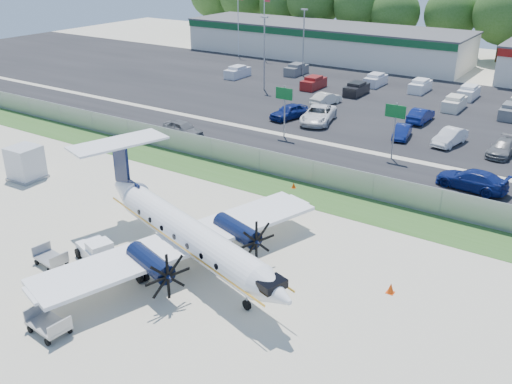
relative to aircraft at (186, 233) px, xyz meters
The scene contains 30 objects.
ground 2.34m from the aircraft, 68.98° to the left, with size 170.00×170.00×0.00m, color beige.
grass_verge 13.00m from the aircraft, 88.61° to the left, with size 170.00×4.00×0.02m, color #2D561E.
access_road 19.93m from the aircraft, 89.10° to the left, with size 170.00×8.00×0.02m, color black.
parking_lot 40.87m from the aircraft, 89.56° to the left, with size 170.00×32.00×0.02m, color black.
perimeter_fence 14.86m from the aircraft, 88.79° to the left, with size 120.00×0.06×1.99m.
building_west 67.11m from the aircraft, 110.67° to the left, with size 46.40×12.40×5.24m.
sign_left 24.98m from the aircraft, 107.96° to the left, with size 1.80×0.26×5.00m.
sign_mid 23.99m from the aircraft, 82.05° to the left, with size 1.80×0.26×5.00m.
flagpole_west 66.30m from the aircraft, 122.54° to the left, with size 1.06×0.12×10.00m.
flagpole_east 63.75m from the aircraft, 118.74° to the left, with size 1.06×0.12×10.00m.
light_pole_nw 43.63m from the aircraft, 116.90° to the left, with size 0.90×0.35×9.09m.
light_pole_sw 52.72m from the aircraft, 111.97° to the left, with size 0.90×0.35×9.09m.
tree_line 74.84m from the aircraft, 89.76° to the left, with size 112.00×6.00×14.00m, color #264D16, non-canonical shape.
aircraft is the anchor object (origin of this frame).
pushback_tug 5.65m from the aircraft, 152.47° to the right, with size 2.91×2.48×1.38m.
baggage_cart_near 8.90m from the aircraft, 100.08° to the right, with size 2.29×1.51×1.14m.
baggage_cart_far 8.20m from the aircraft, 146.43° to the right, with size 2.14×1.44×1.05m.
service_container 19.64m from the aircraft, behind, with size 2.52×2.52×2.68m.
cone_nose 11.84m from the aircraft, 19.41° to the left, with size 0.42×0.42×0.60m.
cone_starboard_wing 13.55m from the aircraft, 92.42° to the left, with size 0.33×0.33×0.47m.
road_car_west 24.48m from the aircraft, 130.89° to the left, with size 1.83×4.56×1.55m, color #595B5E.
road_car_mid 23.55m from the aircraft, 62.31° to the left, with size 2.19×5.38×1.56m, color navy.
parked_car_a 31.21m from the aircraft, 109.54° to the left, with size 1.88×4.67×1.59m, color navy.
parked_car_b 30.80m from the aircraft, 103.48° to the left, with size 2.86×6.20×1.72m, color silver.
parked_car_c 29.90m from the aircraft, 86.08° to the left, with size 1.35×3.88×1.28m, color navy.
parked_car_d 31.10m from the aircraft, 78.02° to the left, with size 1.59×4.57×1.51m, color silver.
parked_car_e 32.19m from the aircraft, 69.60° to the left, with size 1.94×4.77×1.38m, color #595B5E.
parked_car_f 37.98m from the aircraft, 104.82° to the left, with size 1.54×4.43×1.46m, color beige.
parked_car_g 36.07m from the aircraft, 87.21° to the left, with size 1.58×4.53×1.49m, color navy.
far_parking_rows 45.86m from the aircraft, 89.61° to the left, with size 56.00×10.00×1.60m, color gray, non-canonical shape.
Camera 1 is at (19.08, -22.73, 17.55)m, focal length 40.00 mm.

